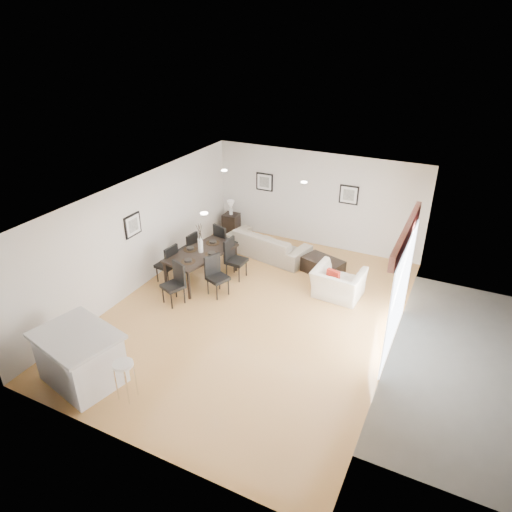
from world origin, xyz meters
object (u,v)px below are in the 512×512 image
at_px(dining_chair_enear, 215,273).
at_px(armchair, 338,283).
at_px(kitchen_island, 80,357).
at_px(dining_chair_wnear, 169,262).
at_px(coffee_table, 323,266).
at_px(dining_chair_wfar, 190,248).
at_px(dining_table, 201,255).
at_px(dining_chair_foot, 223,241).
at_px(side_table, 231,223).
at_px(dining_chair_efar, 233,256).
at_px(dining_chair_head, 176,281).
at_px(bar_stool, 124,368).
at_px(sofa, 268,244).

bearing_deg(dining_chair_enear, armchair, -45.10).
distance_m(dining_chair_enear, kitchen_island, 3.66).
height_order(dining_chair_wnear, coffee_table, dining_chair_wnear).
relative_size(dining_chair_wfar, coffee_table, 0.95).
xyz_separation_m(dining_table, dining_chair_foot, (-0.03, 1.13, -0.11)).
bearing_deg(dining_chair_wnear, side_table, -173.23).
bearing_deg(dining_chair_foot, side_table, -49.28).
bearing_deg(armchair, dining_chair_wfar, 7.44).
distance_m(armchair, dining_chair_enear, 2.87).
xyz_separation_m(coffee_table, kitchen_island, (-2.61, -5.65, 0.31)).
height_order(dining_chair_wfar, dining_chair_enear, dining_chair_enear).
xyz_separation_m(armchair, dining_chair_efar, (-2.65, -0.24, 0.22)).
bearing_deg(coffee_table, dining_chair_wnear, -129.42).
distance_m(dining_chair_wnear, dining_chair_efar, 1.59).
bearing_deg(dining_chair_efar, side_table, 32.24).
bearing_deg(coffee_table, dining_chair_foot, -151.64).
relative_size(dining_chair_efar, dining_chair_head, 1.04).
bearing_deg(armchair, bar_stool, 68.20).
xyz_separation_m(dining_chair_wfar, dining_chair_enear, (1.30, -0.88, 0.02)).
bearing_deg(armchair, dining_chair_head, 33.30).
distance_m(sofa, dining_chair_head, 3.20).
bearing_deg(kitchen_island, dining_chair_efar, 94.81).
distance_m(dining_chair_wfar, dining_chair_head, 1.73).
height_order(dining_chair_wnear, side_table, dining_chair_wnear).
xyz_separation_m(sofa, bar_stool, (0.09, -5.96, 0.30)).
bearing_deg(side_table, dining_chair_wnear, -88.52).
bearing_deg(bar_stool, armchair, 64.37).
bearing_deg(dining_chair_foot, coffee_table, -151.40).
relative_size(dining_table, dining_chair_head, 1.99).
height_order(dining_chair_enear, coffee_table, dining_chair_enear).
xyz_separation_m(dining_chair_efar, dining_chair_head, (-0.61, -1.60, -0.02)).
height_order(dining_chair_wfar, bar_stool, dining_chair_wfar).
bearing_deg(dining_chair_efar, kitchen_island, 174.39).
height_order(dining_table, coffee_table, dining_table).
xyz_separation_m(kitchen_island, bar_stool, (1.00, -0.00, 0.13)).
distance_m(dining_chair_head, bar_stool, 3.06).
distance_m(dining_chair_wnear, coffee_table, 3.89).
xyz_separation_m(dining_chair_wfar, dining_chair_efar, (1.29, 0.01, 0.04)).
xyz_separation_m(dining_table, dining_chair_wnear, (-0.65, -0.47, -0.13)).
height_order(sofa, side_table, sofa).
distance_m(dining_table, coffee_table, 3.12).
bearing_deg(bar_stool, sofa, 90.86).
relative_size(dining_chair_wfar, dining_chair_head, 0.97).
bearing_deg(sofa, coffee_table, -179.35).
bearing_deg(kitchen_island, bar_stool, 12.73).
bearing_deg(coffee_table, side_table, 177.93).
distance_m(dining_chair_efar, coffee_table, 2.32).
bearing_deg(dining_chair_head, coffee_table, 68.29).
height_order(armchair, dining_table, dining_table).
xyz_separation_m(dining_chair_enear, side_table, (-1.39, 3.28, -0.25)).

